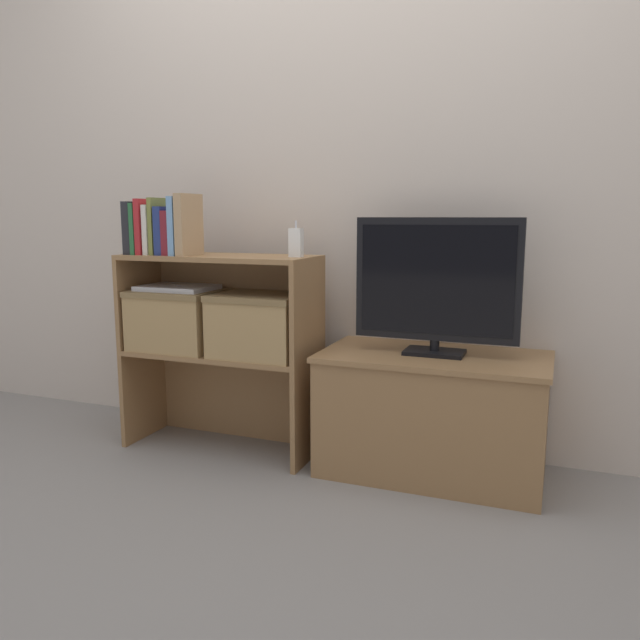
{
  "coord_description": "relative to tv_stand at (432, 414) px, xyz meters",
  "views": [
    {
      "loc": [
        0.87,
        -2.07,
        0.98
      ],
      "look_at": [
        0.0,
        0.16,
        0.58
      ],
      "focal_mm": 35.0,
      "sensor_mm": 36.0,
      "label": 1
    }
  ],
  "objects": [
    {
      "name": "ground_plane",
      "position": [
        -0.44,
        -0.22,
        -0.23
      ],
      "size": [
        16.0,
        16.0,
        0.0
      ],
      "primitive_type": "plane",
      "color": "gray"
    },
    {
      "name": "wall_back",
      "position": [
        -0.44,
        0.26,
        0.97
      ],
      "size": [
        10.0,
        0.05,
        2.4
      ],
      "color": "beige",
      "rests_on": "ground_plane"
    },
    {
      "name": "tv_stand",
      "position": [
        0.0,
        0.0,
        0.0
      ],
      "size": [
        0.85,
        0.47,
        0.47
      ],
      "color": "olive",
      "rests_on": "ground_plane"
    },
    {
      "name": "tv",
      "position": [
        0.0,
        -0.0,
        0.5
      ],
      "size": [
        0.61,
        0.14,
        0.51
      ],
      "color": "black",
      "rests_on": "tv_stand"
    },
    {
      "name": "bookshelf_lower_tier",
      "position": [
        -0.89,
        -0.0,
        0.04
      ],
      "size": [
        0.81,
        0.33,
        0.42
      ],
      "color": "olive",
      "rests_on": "ground_plane"
    },
    {
      "name": "bookshelf_upper_tier",
      "position": [
        -0.89,
        -0.0,
        0.45
      ],
      "size": [
        0.81,
        0.33,
        0.4
      ],
      "color": "olive",
      "rests_on": "bookshelf_lower_tier"
    },
    {
      "name": "book_charcoal",
      "position": [
        -1.24,
        -0.12,
        0.7
      ],
      "size": [
        0.04,
        0.14,
        0.22
      ],
      "color": "#232328",
      "rests_on": "bookshelf_upper_tier"
    },
    {
      "name": "book_forest",
      "position": [
        -1.21,
        -0.12,
        0.69
      ],
      "size": [
        0.02,
        0.16,
        0.21
      ],
      "color": "#286638",
      "rests_on": "bookshelf_upper_tier"
    },
    {
      "name": "book_crimson",
      "position": [
        -1.19,
        -0.12,
        0.7
      ],
      "size": [
        0.02,
        0.15,
        0.23
      ],
      "color": "#B22328",
      "rests_on": "bookshelf_upper_tier"
    },
    {
      "name": "book_ivory",
      "position": [
        -1.16,
        -0.12,
        0.69
      ],
      "size": [
        0.02,
        0.14,
        0.2
      ],
      "color": "silver",
      "rests_on": "bookshelf_upper_tier"
    },
    {
      "name": "book_olive",
      "position": [
        -1.13,
        -0.12,
        0.71
      ],
      "size": [
        0.02,
        0.13,
        0.23
      ],
      "color": "olive",
      "rests_on": "bookshelf_upper_tier"
    },
    {
      "name": "book_navy",
      "position": [
        -1.1,
        -0.12,
        0.69
      ],
      "size": [
        0.03,
        0.13,
        0.2
      ],
      "color": "navy",
      "rests_on": "bookshelf_upper_tier"
    },
    {
      "name": "book_maroon",
      "position": [
        -1.06,
        -0.12,
        0.68
      ],
      "size": [
        0.03,
        0.13,
        0.18
      ],
      "color": "maroon",
      "rests_on": "bookshelf_upper_tier"
    },
    {
      "name": "book_skyblue",
      "position": [
        -1.02,
        -0.12,
        0.71
      ],
      "size": [
        0.03,
        0.16,
        0.23
      ],
      "color": "#709ECC",
      "rests_on": "bookshelf_upper_tier"
    },
    {
      "name": "book_tan",
      "position": [
        -0.98,
        -0.12,
        0.71
      ],
      "size": [
        0.04,
        0.16,
        0.25
      ],
      "color": "tan",
      "rests_on": "bookshelf_upper_tier"
    },
    {
      "name": "baby_monitor",
      "position": [
        -0.54,
        -0.06,
        0.65
      ],
      "size": [
        0.05,
        0.04,
        0.14
      ],
      "color": "white",
      "rests_on": "bookshelf_upper_tier"
    },
    {
      "name": "storage_basket_left",
      "position": [
        -1.08,
        -0.08,
        0.32
      ],
      "size": [
        0.36,
        0.29,
        0.25
      ],
      "color": "tan",
      "rests_on": "bookshelf_lower_tier"
    },
    {
      "name": "storage_basket_right",
      "position": [
        -0.69,
        -0.08,
        0.32
      ],
      "size": [
        0.36,
        0.29,
        0.25
      ],
      "color": "tan",
      "rests_on": "bookshelf_lower_tier"
    },
    {
      "name": "laptop",
      "position": [
        -1.08,
        -0.08,
        0.45
      ],
      "size": [
        0.3,
        0.22,
        0.02
      ],
      "color": "#BCBCC1",
      "rests_on": "storage_basket_left"
    }
  ]
}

